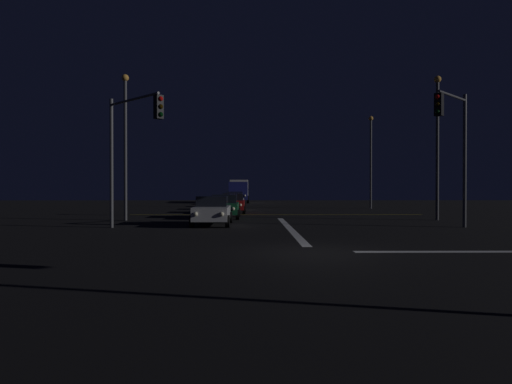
# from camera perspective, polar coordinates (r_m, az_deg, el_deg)

# --- Properties ---
(ground) EXTENTS (120.00, 120.00, 0.10)m
(ground) POSITION_cam_1_polar(r_m,az_deg,el_deg) (14.82, 6.94, -7.53)
(ground) COLOR black
(stop_line_north) EXTENTS (0.35, 14.77, 0.01)m
(stop_line_north) POSITION_cam_1_polar(r_m,az_deg,el_deg) (23.32, 4.14, -4.45)
(stop_line_north) COLOR white
(stop_line_north) RESTS_ON ground
(centre_line_ns) EXTENTS (22.00, 0.15, 0.01)m
(centre_line_ns) POSITION_cam_1_polar(r_m,az_deg,el_deg) (34.87, 2.55, -2.80)
(centre_line_ns) COLOR yellow
(centre_line_ns) RESTS_ON ground
(sedan_silver) EXTENTS (2.02, 4.33, 1.57)m
(sedan_silver) POSITION_cam_1_polar(r_m,az_deg,el_deg) (25.18, -5.39, -2.26)
(sedan_silver) COLOR #B7B7BC
(sedan_silver) RESTS_ON ground
(sedan_green) EXTENTS (2.02, 4.33, 1.57)m
(sedan_green) POSITION_cam_1_polar(r_m,az_deg,el_deg) (30.94, -3.87, -1.74)
(sedan_green) COLOR #14512D
(sedan_green) RESTS_ON ground
(sedan_red) EXTENTS (2.02, 4.33, 1.57)m
(sedan_red) POSITION_cam_1_polar(r_m,az_deg,el_deg) (37.15, -2.85, -1.36)
(sedan_red) COLOR maroon
(sedan_red) RESTS_ON ground
(sedan_white) EXTENTS (2.02, 4.33, 1.57)m
(sedan_white) POSITION_cam_1_polar(r_m,az_deg,el_deg) (42.61, -2.75, -1.12)
(sedan_white) COLOR silver
(sedan_white) RESTS_ON ground
(sedan_black) EXTENTS (2.02, 4.33, 1.57)m
(sedan_black) POSITION_cam_1_polar(r_m,az_deg,el_deg) (48.73, -2.59, -0.91)
(sedan_black) COLOR black
(sedan_black) RESTS_ON ground
(sedan_gray) EXTENTS (2.02, 4.33, 1.57)m
(sedan_gray) POSITION_cam_1_polar(r_m,az_deg,el_deg) (55.26, -2.56, -0.74)
(sedan_gray) COLOR slate
(sedan_gray) RESTS_ON ground
(box_truck) EXTENTS (2.68, 8.28, 3.08)m
(box_truck) POSITION_cam_1_polar(r_m,az_deg,el_deg) (62.61, -2.10, 0.24)
(box_truck) COLOR navy
(box_truck) RESTS_ON ground
(traffic_signal_nw) EXTENTS (3.30, 3.30, 6.53)m
(traffic_signal_nw) POSITION_cam_1_polar(r_m,az_deg,el_deg) (23.18, -15.28, 6.64)
(traffic_signal_nw) COLOR #4C4C51
(traffic_signal_nw) RESTS_ON ground
(traffic_signal_ne) EXTENTS (2.57, 2.57, 6.79)m
(traffic_signal_ne) POSITION_cam_1_polar(r_m,az_deg,el_deg) (24.89, 23.27, 6.43)
(traffic_signal_ne) COLOR #4C4C51
(traffic_signal_ne) RESTS_ON ground
(streetlamp_right_near) EXTENTS (0.44, 0.44, 9.00)m
(streetlamp_right_near) POSITION_cam_1_polar(r_m,az_deg,el_deg) (31.18, 21.42, 6.32)
(streetlamp_right_near) COLOR #424247
(streetlamp_right_near) RESTS_ON ground
(streetlamp_right_far) EXTENTS (0.44, 0.44, 8.97)m
(streetlamp_right_far) POSITION_cam_1_polar(r_m,az_deg,el_deg) (46.35, 13.95, 4.41)
(streetlamp_right_far) COLOR #424247
(streetlamp_right_far) RESTS_ON ground
(streetlamp_left_near) EXTENTS (0.44, 0.44, 9.04)m
(streetlamp_left_near) POSITION_cam_1_polar(r_m,az_deg,el_deg) (29.95, -15.78, 6.61)
(streetlamp_left_near) COLOR #424247
(streetlamp_left_near) RESTS_ON ground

